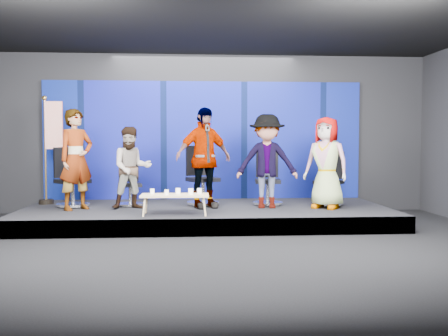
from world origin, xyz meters
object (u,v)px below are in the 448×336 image
(mug_e, at_px, (199,191))
(coffee_table, at_px, (175,196))
(panelist_c, at_px, (203,158))
(chair_c, at_px, (202,185))
(mug_b, at_px, (167,192))
(flag_stand, at_px, (51,147))
(panelist_d, at_px, (267,161))
(chair_e, at_px, (330,187))
(panelist_a, at_px, (76,159))
(chair_b, at_px, (130,190))
(panelist_b, at_px, (132,168))
(mug_a, at_px, (152,191))
(mug_d, at_px, (191,191))
(panelist_e, at_px, (326,163))
(chair_a, at_px, (71,187))
(chair_d, at_px, (268,187))
(mug_c, at_px, (178,191))

(mug_e, bearing_deg, coffee_table, -175.68)
(panelist_c, xyz_separation_m, mug_e, (-0.10, -0.85, -0.55))
(chair_c, bearing_deg, coffee_table, -133.70)
(mug_b, distance_m, flag_stand, 3.10)
(panelist_d, distance_m, chair_e, 1.47)
(panelist_a, bearing_deg, mug_b, -71.97)
(chair_c, bearing_deg, chair_b, 157.93)
(panelist_b, xyz_separation_m, mug_e, (1.26, -0.82, -0.37))
(chair_e, bearing_deg, chair_c, -148.15)
(mug_a, xyz_separation_m, mug_d, (0.67, -0.11, 0.01))
(panelist_e, distance_m, mug_a, 3.34)
(panelist_c, bearing_deg, panelist_b, 157.35)
(chair_a, xyz_separation_m, mug_a, (1.66, -1.16, 0.02))
(mug_a, bearing_deg, panelist_c, 40.76)
(panelist_c, distance_m, mug_a, 1.33)
(panelist_d, bearing_deg, chair_d, 85.45)
(mug_c, bearing_deg, chair_c, 71.60)
(chair_d, distance_m, mug_c, 2.17)
(mug_e, bearing_deg, mug_c, 176.17)
(chair_d, distance_m, flag_stand, 4.47)
(coffee_table, bearing_deg, mug_b, -146.74)
(panelist_a, height_order, chair_c, panelist_a)
(chair_a, xyz_separation_m, chair_c, (2.55, 0.14, 0.01))
(coffee_table, relative_size, mug_e, 11.82)
(mug_c, bearing_deg, panelist_c, 60.44)
(panelist_d, height_order, flag_stand, flag_stand)
(mug_c, xyz_separation_m, flag_stand, (-2.61, 1.64, 0.76))
(panelist_c, height_order, mug_e, panelist_c)
(panelist_c, height_order, mug_b, panelist_c)
(mug_e, bearing_deg, panelist_e, 15.19)
(chair_a, distance_m, panelist_d, 3.85)
(flag_stand, bearing_deg, panelist_b, -25.35)
(panelist_d, bearing_deg, mug_d, -144.61)
(chair_e, bearing_deg, coffee_table, -122.17)
(chair_b, height_order, panelist_d, panelist_d)
(panelist_a, relative_size, panelist_c, 0.98)
(chair_e, distance_m, flag_stand, 5.70)
(panelist_a, distance_m, mug_a, 1.70)
(panelist_d, relative_size, mug_b, 20.08)
(chair_a, relative_size, chair_e, 1.08)
(chair_e, relative_size, mug_e, 10.78)
(chair_a, height_order, panelist_c, panelist_c)
(mug_b, bearing_deg, chair_c, 66.82)
(panelist_b, distance_m, mug_b, 1.23)
(mug_c, relative_size, mug_e, 1.02)
(chair_e, xyz_separation_m, mug_e, (-2.63, -1.12, 0.06))
(coffee_table, bearing_deg, panelist_d, 24.97)
(chair_a, distance_m, panelist_a, 0.75)
(coffee_table, bearing_deg, chair_e, 20.67)
(chair_a, height_order, mug_d, chair_a)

